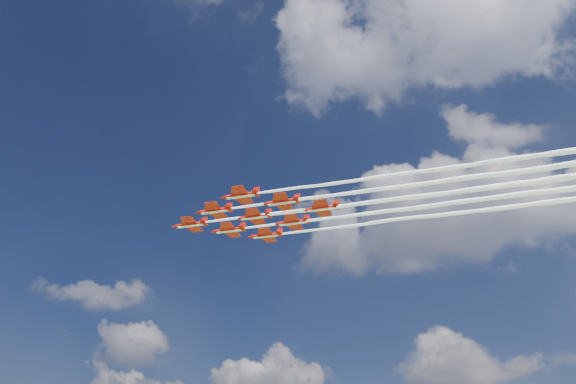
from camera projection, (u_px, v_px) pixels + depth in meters
jet_lead at (378, 201)px, 157.34m from camera, size 117.33×34.20×2.88m
jet_row2_port at (413, 185)px, 150.07m from camera, size 117.33×34.20×2.88m
jet_row2_starb at (416, 207)px, 160.39m from camera, size 117.33×34.20×2.88m
jet_row3_port at (452, 167)px, 142.80m from camera, size 117.33×34.20×2.88m
jet_row3_centre at (452, 192)px, 153.12m from camera, size 117.33×34.20×2.88m
jet_row3_starb at (452, 214)px, 163.44m from camera, size 117.33×34.20×2.88m
jet_row4_port at (492, 175)px, 145.85m from camera, size 117.33×34.20×2.88m
jet_row4_starb at (489, 199)px, 156.17m from camera, size 117.33×34.20×2.88m
jet_tail at (530, 182)px, 148.90m from camera, size 117.33×34.20×2.88m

